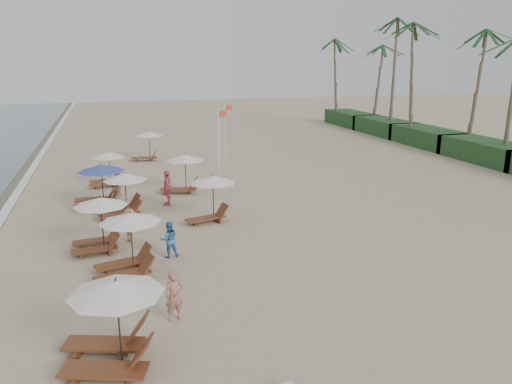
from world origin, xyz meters
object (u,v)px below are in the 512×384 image
object	(u,v)px
inland_station_2	(147,143)
lounger_station_4	(97,186)
flag_pole_near	(219,138)
lounger_station_1	(125,246)
beachgoer_mid_a	(169,239)
lounger_station_2	(97,223)
lounger_station_0	(108,326)
beachgoer_far_b	(117,192)
beachgoer_mid_b	(130,225)
lounger_station_5	(106,168)
inland_station_1	(182,171)
inland_station_0	(210,194)
beachgoer_far_a	(167,188)
beachgoer_near	(174,296)
lounger_station_3	(121,196)

from	to	relation	value
inland_station_2	lounger_station_4	bearing A→B (deg)	-106.45
inland_station_2	flag_pole_near	distance (m)	7.78
flag_pole_near	lounger_station_1	bearing A→B (deg)	-114.47
lounger_station_4	beachgoer_mid_a	distance (m)	8.55
lounger_station_2	lounger_station_4	world-z (taller)	lounger_station_4
lounger_station_0	beachgoer_far_b	bearing A→B (deg)	87.76
lounger_station_4	beachgoer_mid_a	size ratio (longest dim) A/B	1.89
lounger_station_2	beachgoer_mid_a	xyz separation A→B (m)	(2.71, -1.57, -0.43)
beachgoer_mid_b	lounger_station_5	bearing A→B (deg)	-33.97
lounger_station_4	lounger_station_5	size ratio (longest dim) A/B	1.18
beachgoer_mid_a	flag_pole_near	xyz separation A→B (m)	(5.15, 13.82, 1.76)
inland_station_1	beachgoer_mid_b	distance (m)	8.25
lounger_station_1	inland_station_2	size ratio (longest dim) A/B	0.97
lounger_station_2	flag_pole_near	distance (m)	14.62
inland_station_0	inland_station_2	xyz separation A→B (m)	(-1.65, 16.22, -0.01)
beachgoer_mid_b	beachgoer_far_a	world-z (taller)	beachgoer_far_a
inland_station_0	beachgoer_far_a	size ratio (longest dim) A/B	1.40
lounger_station_0	flag_pole_near	xyz separation A→B (m)	(7.53, 20.68, 1.37)
lounger_station_5	beachgoer_near	size ratio (longest dim) A/B	1.51
lounger_station_3	lounger_station_5	bearing A→B (deg)	95.56
inland_station_0	beachgoer_mid_a	bearing A→B (deg)	-121.91
lounger_station_4	beachgoer_mid_a	xyz separation A→B (m)	(2.75, -8.09, -0.38)
lounger_station_5	inland_station_0	size ratio (longest dim) A/B	0.89
lounger_station_2	inland_station_0	distance (m)	5.71
inland_station_1	lounger_station_3	bearing A→B (deg)	-134.98
lounger_station_0	lounger_station_3	bearing A→B (deg)	86.73
inland_station_2	flag_pole_near	world-z (taller)	flag_pole_near
lounger_station_2	lounger_station_0	bearing A→B (deg)	-87.70
inland_station_1	beachgoer_far_b	world-z (taller)	inland_station_1
lounger_station_4	beachgoer_far_a	xyz separation A→B (m)	(3.60, -0.71, -0.16)
beachgoer_far_a	lounger_station_5	bearing A→B (deg)	-137.84
lounger_station_0	lounger_station_4	size ratio (longest dim) A/B	1.01
lounger_station_2	inland_station_1	bearing A→B (deg)	60.15
lounger_station_5	beachgoer_far_a	xyz separation A→B (m)	(3.12, -5.36, -0.14)
lounger_station_4	beachgoer_mid_a	world-z (taller)	lounger_station_4
lounger_station_0	beachgoer_far_a	bearing A→B (deg)	77.28
lounger_station_2	inland_station_1	size ratio (longest dim) A/B	0.88
beachgoer_far_a	lounger_station_0	bearing A→B (deg)	-0.73
lounger_station_4	beachgoer_near	size ratio (longest dim) A/B	1.79
beachgoer_near	beachgoer_mid_b	world-z (taller)	beachgoer_near
beachgoer_far_b	inland_station_0	bearing A→B (deg)	-107.63
lounger_station_5	beachgoer_mid_b	xyz separation A→B (m)	(0.88, -10.50, -0.35)
beachgoer_mid_a	lounger_station_0	bearing A→B (deg)	69.09
lounger_station_3	lounger_station_4	world-z (taller)	lounger_station_4
lounger_station_5	inland_station_1	bearing A→B (deg)	-35.20
inland_station_2	beachgoer_far_a	world-z (taller)	inland_station_2
beachgoer_mid_b	flag_pole_near	bearing A→B (deg)	-68.23
lounger_station_1	inland_station_0	xyz separation A→B (m)	(4.19, 5.25, 0.25)
lounger_station_3	beachgoer_far_a	distance (m)	2.77
beachgoer_mid_a	beachgoer_far_a	world-z (taller)	beachgoer_far_a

